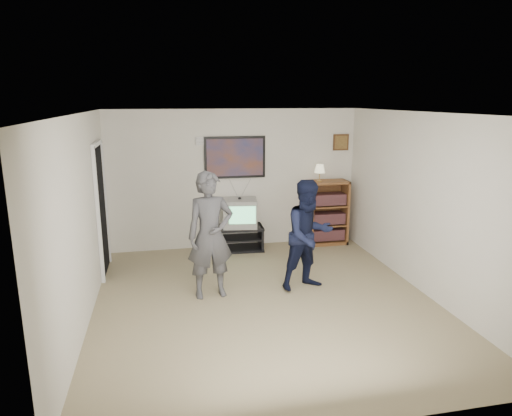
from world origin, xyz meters
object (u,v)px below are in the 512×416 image
object	(u,v)px
media_stand	(238,238)
person_short	(309,235)
crt_television	(240,213)
person_tall	(210,235)
bookshelf	(327,212)

from	to	relation	value
media_stand	person_short	size ratio (longest dim) A/B	0.57
crt_television	person_short	size ratio (longest dim) A/B	0.37
person_tall	person_short	world-z (taller)	person_tall
crt_television	person_short	xyz separation A→B (m)	(0.66, -1.88, 0.11)
media_stand	crt_television	distance (m)	0.47
crt_television	person_short	world-z (taller)	person_short
bookshelf	person_tall	size ratio (longest dim) A/B	0.69
media_stand	person_tall	distance (m)	2.10
crt_television	person_tall	world-z (taller)	person_tall
crt_television	person_tall	xyz separation A→B (m)	(-0.73, -1.87, 0.18)
person_tall	person_short	xyz separation A→B (m)	(1.39, -0.02, -0.08)
media_stand	person_tall	world-z (taller)	person_tall
bookshelf	person_tall	distance (m)	3.08
crt_television	person_tall	distance (m)	2.01
media_stand	bookshelf	world-z (taller)	bookshelf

